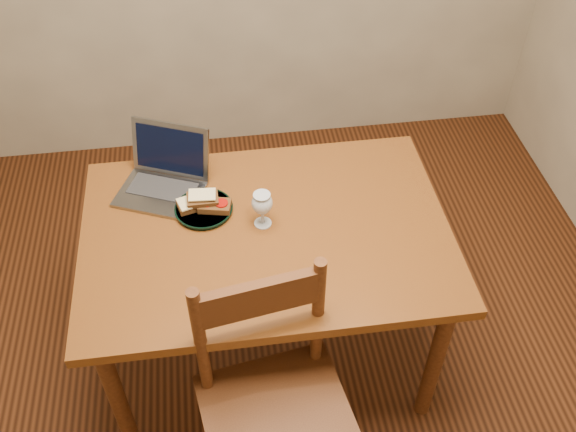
{
  "coord_description": "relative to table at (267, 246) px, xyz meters",
  "views": [
    {
      "loc": [
        -0.19,
        -1.45,
        2.38
      ],
      "look_at": [
        0.03,
        0.1,
        0.8
      ],
      "focal_mm": 40.0,
      "sensor_mm": 36.0,
      "label": 1
    }
  ],
  "objects": [
    {
      "name": "floor",
      "position": [
        0.05,
        -0.1,
        -0.66
      ],
      "size": [
        3.2,
        3.2,
        0.02
      ],
      "primitive_type": "cube",
      "color": "black",
      "rests_on": "ground"
    },
    {
      "name": "table",
      "position": [
        0.0,
        0.0,
        0.0
      ],
      "size": [
        1.3,
        0.9,
        0.74
      ],
      "color": "#4E210D",
      "rests_on": "floor"
    },
    {
      "name": "chair",
      "position": [
        -0.04,
        -0.55,
        -0.12
      ],
      "size": [
        0.53,
        0.51,
        0.5
      ],
      "rotation": [
        0.0,
        0.0,
        0.16
      ],
      "color": "#361A0B",
      "rests_on": "floor"
    },
    {
      "name": "plate",
      "position": [
        -0.21,
        0.13,
        0.09
      ],
      "size": [
        0.21,
        0.21,
        0.02
      ],
      "primitive_type": "cylinder",
      "color": "black",
      "rests_on": "table"
    },
    {
      "name": "sandwich_cheese",
      "position": [
        -0.25,
        0.14,
        0.12
      ],
      "size": [
        0.13,
        0.09,
        0.03
      ],
      "primitive_type": null,
      "rotation": [
        0.0,
        0.0,
        0.26
      ],
      "color": "#381E0C",
      "rests_on": "plate"
    },
    {
      "name": "sandwich_tomato",
      "position": [
        -0.17,
        0.12,
        0.12
      ],
      "size": [
        0.13,
        0.09,
        0.04
      ],
      "primitive_type": null,
      "rotation": [
        0.0,
        0.0,
        -0.22
      ],
      "color": "#381E0C",
      "rests_on": "plate"
    },
    {
      "name": "sandwich_top",
      "position": [
        -0.21,
        0.13,
        0.15
      ],
      "size": [
        0.11,
        0.07,
        0.03
      ],
      "primitive_type": null,
      "rotation": [
        0.0,
        0.0,
        0.01
      ],
      "color": "#381E0C",
      "rests_on": "plate"
    },
    {
      "name": "milk_glass",
      "position": [
        -0.01,
        0.03,
        0.16
      ],
      "size": [
        0.07,
        0.07,
        0.14
      ],
      "primitive_type": null,
      "color": "white",
      "rests_on": "table"
    },
    {
      "name": "laptop",
      "position": [
        -0.35,
        0.29,
        0.14
      ],
      "size": [
        0.39,
        0.37,
        0.22
      ],
      "rotation": [
        0.0,
        0.0,
        -0.4
      ],
      "color": "slate",
      "rests_on": "table"
    }
  ]
}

